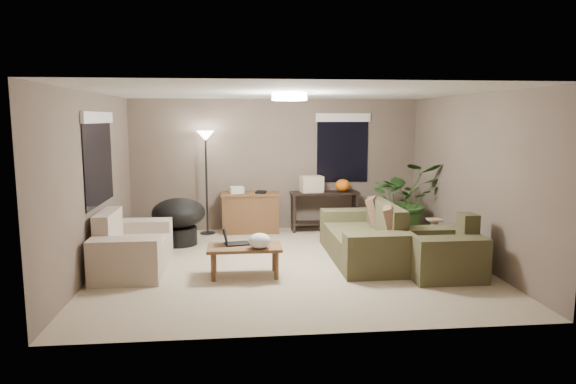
{
  "coord_description": "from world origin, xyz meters",
  "views": [
    {
      "loc": [
        -0.78,
        -7.32,
        2.15
      ],
      "look_at": [
        0.0,
        0.2,
        1.05
      ],
      "focal_mm": 32.0,
      "sensor_mm": 36.0,
      "label": 1
    }
  ],
  "objects": [
    {
      "name": "papasan_chair",
      "position": [
        -1.75,
        1.38,
        0.47
      ],
      "size": [
        1.14,
        1.14,
        0.8
      ],
      "color": "black",
      "rests_on": "ground"
    },
    {
      "name": "floor_lamp",
      "position": [
        -1.31,
        2.16,
        1.6
      ],
      "size": [
        0.32,
        0.32,
        1.91
      ],
      "color": "black",
      "rests_on": "ground"
    },
    {
      "name": "ceiling_fixture",
      "position": [
        0.0,
        0.0,
        2.44
      ],
      "size": [
        0.5,
        0.5,
        0.1
      ],
      "primitive_type": "cylinder",
      "color": "white",
      "rests_on": "room_shell"
    },
    {
      "name": "cardboard_box",
      "position": [
        0.66,
        2.21,
        0.9
      ],
      "size": [
        0.44,
        0.35,
        0.3
      ],
      "primitive_type": "cube",
      "rotation": [
        0.0,
        0.0,
        0.12
      ],
      "color": "beige",
      "rests_on": "console_table"
    },
    {
      "name": "houseplant",
      "position": [
        2.25,
        1.54,
        0.54
      ],
      "size": [
        1.24,
        1.38,
        1.07
      ],
      "primitive_type": "imported",
      "color": "#2D5923",
      "rests_on": "ground"
    },
    {
      "name": "plastic_bag",
      "position": [
        -0.47,
        -0.65,
        0.52
      ],
      "size": [
        0.34,
        0.32,
        0.21
      ],
      "primitive_type": "ellipsoid",
      "rotation": [
        0.0,
        0.0,
        0.21
      ],
      "color": "white",
      "rests_on": "coffee_table"
    },
    {
      "name": "armchair",
      "position": [
        2.03,
        -0.75,
        0.3
      ],
      "size": [
        0.95,
        1.0,
        0.85
      ],
      "color": "#454329",
      "rests_on": "ground"
    },
    {
      "name": "main_sofa",
      "position": [
        1.19,
        0.19,
        0.29
      ],
      "size": [
        0.95,
        2.2,
        0.85
      ],
      "color": "#48442B",
      "rests_on": "ground"
    },
    {
      "name": "console_table",
      "position": [
        0.91,
        2.21,
        0.44
      ],
      "size": [
        1.3,
        0.4,
        0.75
      ],
      "color": "black",
      "rests_on": "ground"
    },
    {
      "name": "desk_papers",
      "position": [
        -0.66,
        2.2,
        0.8
      ],
      "size": [
        0.7,
        0.3,
        0.12
      ],
      "color": "silver",
      "rests_on": "desk"
    },
    {
      "name": "window_back",
      "position": [
        1.3,
        2.48,
        1.79
      ],
      "size": [
        1.06,
        0.05,
        1.33
      ],
      "color": "black",
      "rests_on": "room_shell"
    },
    {
      "name": "loveseat",
      "position": [
        -2.26,
        -0.06,
        0.3
      ],
      "size": [
        0.9,
        1.6,
        0.85
      ],
      "color": "beige",
      "rests_on": "ground"
    },
    {
      "name": "cat_scratching_post",
      "position": [
        2.47,
        0.66,
        0.21
      ],
      "size": [
        0.32,
        0.32,
        0.5
      ],
      "color": "tan",
      "rests_on": "ground"
    },
    {
      "name": "pumpkin",
      "position": [
        1.26,
        2.21,
        0.87
      ],
      "size": [
        0.34,
        0.34,
        0.24
      ],
      "primitive_type": "ellipsoid",
      "rotation": [
        0.0,
        0.0,
        0.21
      ],
      "color": "orange",
      "rests_on": "console_table"
    },
    {
      "name": "throw_pillows",
      "position": [
        1.44,
        0.19,
        0.65
      ],
      "size": [
        0.39,
        1.4,
        0.47
      ],
      "color": "#8C7251",
      "rests_on": "main_sofa"
    },
    {
      "name": "laptop",
      "position": [
        -0.84,
        -0.4,
        0.48
      ],
      "size": [
        0.38,
        0.29,
        0.24
      ],
      "color": "black",
      "rests_on": "coffee_table"
    },
    {
      "name": "coffee_table",
      "position": [
        -0.67,
        -0.5,
        0.36
      ],
      "size": [
        1.0,
        0.55,
        0.42
      ],
      "color": "brown",
      "rests_on": "ground"
    },
    {
      "name": "room_shell",
      "position": [
        0.0,
        0.0,
        1.25
      ],
      "size": [
        5.5,
        5.5,
        5.5
      ],
      "color": "tan",
      "rests_on": "ground"
    },
    {
      "name": "desk",
      "position": [
        -0.51,
        2.21,
        0.38
      ],
      "size": [
        1.1,
        0.5,
        0.75
      ],
      "color": "brown",
      "rests_on": "ground"
    },
    {
      "name": "window_left",
      "position": [
        -2.73,
        0.3,
        1.78
      ],
      "size": [
        0.05,
        1.56,
        1.33
      ],
      "color": "black",
      "rests_on": "room_shell"
    }
  ]
}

